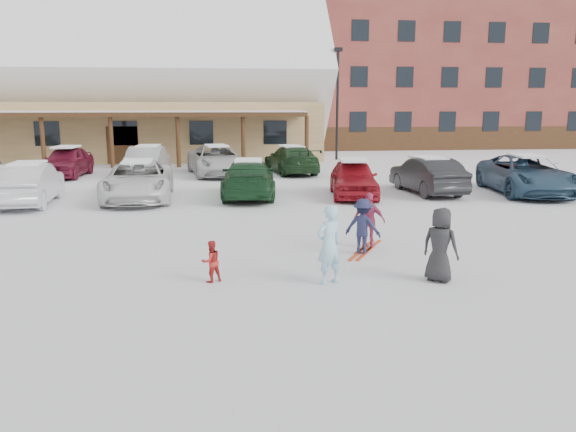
{
  "coord_description": "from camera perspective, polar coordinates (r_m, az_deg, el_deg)",
  "views": [
    {
      "loc": [
        -1.05,
        -10.96,
        3.37
      ],
      "look_at": [
        0.3,
        1.0,
        1.0
      ],
      "focal_mm": 35.0,
      "sensor_mm": 36.0,
      "label": 1
    }
  ],
  "objects": [
    {
      "name": "parked_car_6",
      "position": [
        23.68,
        23.03,
        3.88
      ],
      "size": [
        3.15,
        5.63,
        1.49
      ],
      "primitive_type": "imported",
      "rotation": [
        0.0,
        0.0,
        -0.13
      ],
      "color": "#2F4C67",
      "rests_on": "ground"
    },
    {
      "name": "adult_skier",
      "position": [
        10.72,
        4.2,
        -2.93
      ],
      "size": [
        0.67,
        0.58,
        1.54
      ],
      "primitive_type": "imported",
      "rotation": [
        0.0,
        0.0,
        3.61
      ],
      "color": "#A3DAF2",
      "rests_on": "ground"
    },
    {
      "name": "bystander_dark",
      "position": [
        11.24,
        15.21,
        -2.84
      ],
      "size": [
        0.84,
        0.83,
        1.46
      ],
      "primitive_type": "imported",
      "rotation": [
        0.0,
        0.0,
        2.37
      ],
      "color": "#252427",
      "rests_on": "ground"
    },
    {
      "name": "child_navy",
      "position": [
        12.99,
        7.61,
        -1.07
      ],
      "size": [
        0.96,
        0.83,
        1.29
      ],
      "primitive_type": "imported",
      "rotation": [
        0.0,
        0.0,
        2.63
      ],
      "color": "#1D2042",
      "rests_on": "ground"
    },
    {
      "name": "parked_car_11",
      "position": [
        28.52,
        0.34,
        5.74
      ],
      "size": [
        2.68,
        5.02,
        1.39
      ],
      "primitive_type": "imported",
      "rotation": [
        0.0,
        0.0,
        3.3
      ],
      "color": "#1B381C",
      "rests_on": "ground"
    },
    {
      "name": "alpine_hotel",
      "position": [
        51.57,
        11.38,
        16.77
      ],
      "size": [
        31.48,
        14.01,
        21.48
      ],
      "color": "maroon",
      "rests_on": "ground"
    },
    {
      "name": "parked_car_5",
      "position": [
        22.6,
        13.97,
        4.02
      ],
      "size": [
        1.87,
        4.38,
        1.4
      ],
      "primitive_type": "imported",
      "rotation": [
        0.0,
        0.0,
        3.23
      ],
      "color": "black",
      "rests_on": "ground"
    },
    {
      "name": "parked_car_1",
      "position": [
        21.34,
        -24.83,
        2.98
      ],
      "size": [
        1.89,
        4.5,
        1.45
      ],
      "primitive_type": "imported",
      "rotation": [
        0.0,
        0.0,
        3.23
      ],
      "color": "silver",
      "rests_on": "ground"
    },
    {
      "name": "conifer_4",
      "position": [
        66.96,
        25.82,
        12.76
      ],
      "size": [
        5.06,
        5.06,
        11.73
      ],
      "color": "black",
      "rests_on": "ground"
    },
    {
      "name": "parked_car_9",
      "position": [
        28.35,
        -13.96,
        5.47
      ],
      "size": [
        1.71,
        4.52,
        1.47
      ],
      "primitive_type": "imported",
      "rotation": [
        0.0,
        0.0,
        3.11
      ],
      "color": "#9E9EA2",
      "rests_on": "ground"
    },
    {
      "name": "parked_car_2",
      "position": [
        21.07,
        -14.97,
        3.51
      ],
      "size": [
        2.67,
        5.26,
        1.42
      ],
      "primitive_type": "imported",
      "rotation": [
        0.0,
        0.0,
        0.06
      ],
      "color": "white",
      "rests_on": "ground"
    },
    {
      "name": "parked_car_8",
      "position": [
        29.14,
        -21.53,
        5.15
      ],
      "size": [
        1.89,
        4.33,
        1.45
      ],
      "primitive_type": "imported",
      "rotation": [
        0.0,
        0.0,
        -0.04
      ],
      "color": "maroon",
      "rests_on": "ground"
    },
    {
      "name": "skis_child_navy",
      "position": [
        13.14,
        7.54,
        -3.76
      ],
      "size": [
        0.86,
        1.32,
        0.03
      ],
      "primitive_type": "cube",
      "rotation": [
        0.0,
        0.0,
        2.63
      ],
      "color": "#C2421B",
      "rests_on": "ground"
    },
    {
      "name": "skis_child_magenta",
      "position": [
        13.74,
        8.17,
        -3.11
      ],
      "size": [
        0.9,
        1.3,
        0.03
      ],
      "primitive_type": "cube",
      "rotation": [
        0.0,
        0.0,
        2.6
      ],
      "color": "#C2421B",
      "rests_on": "ground"
    },
    {
      "name": "lamp_post",
      "position": [
        35.95,
        5.04,
        11.86
      ],
      "size": [
        0.5,
        0.25,
        6.9
      ],
      "color": "black",
      "rests_on": "ground"
    },
    {
      "name": "day_lodge",
      "position": [
        39.73,
        -18.35,
        11.4
      ],
      "size": [
        29.12,
        12.5,
        10.38
      ],
      "color": "tan",
      "rests_on": "ground"
    },
    {
      "name": "parked_car_10",
      "position": [
        28.0,
        -7.24,
        5.63
      ],
      "size": [
        3.3,
        5.61,
        1.46
      ],
      "primitive_type": "imported",
      "rotation": [
        0.0,
        0.0,
        0.17
      ],
      "color": "silver",
      "rests_on": "ground"
    },
    {
      "name": "conifer_3",
      "position": [
        55.44,
        0.9,
        12.92
      ],
      "size": [
        3.96,
        3.96,
        9.18
      ],
      "color": "black",
      "rests_on": "ground"
    },
    {
      "name": "parked_car_3",
      "position": [
        21.05,
        -4.03,
        3.8
      ],
      "size": [
        2.22,
        4.89,
        1.39
      ],
      "primitive_type": "imported",
      "rotation": [
        0.0,
        0.0,
        3.08
      ],
      "color": "#173E20",
      "rests_on": "ground"
    },
    {
      "name": "toddler_red",
      "position": [
        10.99,
        -7.81,
        -4.58
      ],
      "size": [
        0.5,
        0.46,
        0.82
      ],
      "primitive_type": "imported",
      "rotation": [
        0.0,
        0.0,
        3.62
      ],
      "color": "#B3221F",
      "rests_on": "ground"
    },
    {
      "name": "ground",
      "position": [
        11.52,
        -0.93,
        -5.88
      ],
      "size": [
        160.0,
        160.0,
        0.0
      ],
      "primitive_type": "plane",
      "color": "white",
      "rests_on": "ground"
    },
    {
      "name": "child_magenta",
      "position": [
        13.6,
        8.24,
        -0.44
      ],
      "size": [
        0.84,
        0.69,
        1.34
      ],
      "primitive_type": "imported",
      "rotation": [
        0.0,
        0.0,
        2.6
      ],
      "color": "#B03860",
      "rests_on": "ground"
    },
    {
      "name": "parked_car_4",
      "position": [
        21.26,
        6.65,
        3.84
      ],
      "size": [
        2.19,
        4.29,
        1.4
      ],
      "primitive_type": "imported",
      "rotation": [
        0.0,
        0.0,
        -0.14
      ],
      "color": "#A31621",
      "rests_on": "ground"
    },
    {
      "name": "forested_hillside",
      "position": [
        97.23,
        -6.11,
        20.31
      ],
      "size": [
        300.0,
        70.0,
        38.0
      ],
      "primitive_type": "cube",
      "color": "black",
      "rests_on": "ground"
    }
  ]
}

